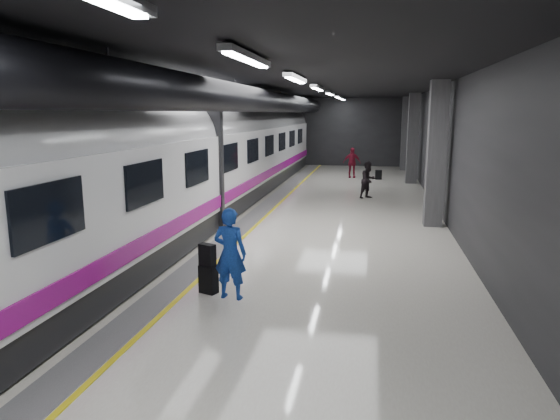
{
  "coord_description": "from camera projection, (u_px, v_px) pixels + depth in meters",
  "views": [
    {
      "loc": [
        2.66,
        -14.12,
        3.51
      ],
      "look_at": [
        0.48,
        -2.58,
        1.23
      ],
      "focal_mm": 32.0,
      "sensor_mm": 36.0,
      "label": 1
    }
  ],
  "objects": [
    {
      "name": "ground",
      "position": [
        280.0,
        234.0,
        14.78
      ],
      "size": [
        40.0,
        40.0,
        0.0
      ],
      "primitive_type": "plane",
      "color": "silver",
      "rests_on": "ground"
    },
    {
      "name": "suitcase_main",
      "position": [
        209.0,
        279.0,
        9.87
      ],
      "size": [
        0.4,
        0.33,
        0.56
      ],
      "primitive_type": "cube",
      "rotation": [
        0.0,
        0.0,
        -0.36
      ],
      "color": "black",
      "rests_on": "ground"
    },
    {
      "name": "traveler_far_a",
      "position": [
        368.0,
        180.0,
        20.77
      ],
      "size": [
        0.95,
        0.95,
        1.55
      ],
      "primitive_type": "imported",
      "rotation": [
        0.0,
        0.0,
        0.77
      ],
      "color": "black",
      "rests_on": "ground"
    },
    {
      "name": "platform_hall",
      "position": [
        277.0,
        112.0,
        15.07
      ],
      "size": [
        10.02,
        40.02,
        4.51
      ],
      "color": "black",
      "rests_on": "ground"
    },
    {
      "name": "traveler_main",
      "position": [
        230.0,
        254.0,
        9.47
      ],
      "size": [
        0.69,
        0.49,
        1.78
      ],
      "primitive_type": "imported",
      "rotation": [
        0.0,
        0.0,
        3.04
      ],
      "color": "blue",
      "rests_on": "ground"
    },
    {
      "name": "traveler_far_b",
      "position": [
        352.0,
        163.0,
        27.44
      ],
      "size": [
        1.03,
        0.56,
        1.66
      ],
      "primitive_type": "imported",
      "rotation": [
        0.0,
        0.0,
        0.17
      ],
      "color": "maroon",
      "rests_on": "ground"
    },
    {
      "name": "train",
      "position": [
        174.0,
        162.0,
        14.97
      ],
      "size": [
        3.05,
        38.0,
        4.05
      ],
      "color": "black",
      "rests_on": "ground"
    },
    {
      "name": "shoulder_bag",
      "position": [
        207.0,
        255.0,
        9.78
      ],
      "size": [
        0.37,
        0.29,
        0.43
      ],
      "primitive_type": "cube",
      "rotation": [
        0.0,
        0.0,
        -0.42
      ],
      "color": "black",
      "rests_on": "suitcase_main"
    },
    {
      "name": "suitcase_far",
      "position": [
        378.0,
        175.0,
        26.81
      ],
      "size": [
        0.36,
        0.25,
        0.5
      ],
      "primitive_type": "cube",
      "rotation": [
        0.0,
        0.0,
        0.1
      ],
      "color": "black",
      "rests_on": "ground"
    }
  ]
}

